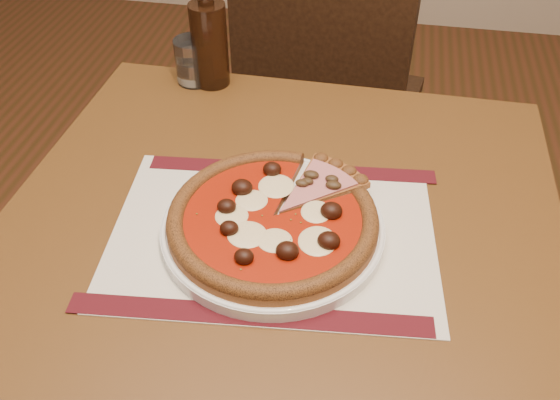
# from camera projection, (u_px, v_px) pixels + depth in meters

# --- Properties ---
(table) EXTENTS (0.81, 0.81, 0.75)m
(table) POSITION_uv_depth(u_px,v_px,m) (278.00, 273.00, 0.91)
(table) COLOR brown
(table) RESTS_ON ground
(chair_far) EXTENTS (0.49, 0.49, 0.89)m
(chair_far) POSITION_uv_depth(u_px,v_px,m) (327.00, 97.00, 1.54)
(chair_far) COLOR black
(chair_far) RESTS_ON ground
(placemat) EXTENTS (0.48, 0.36, 0.00)m
(placemat) POSITION_uv_depth(u_px,v_px,m) (273.00, 233.00, 0.82)
(placemat) COLOR beige
(placemat) RESTS_ON table
(plate) EXTENTS (0.31, 0.31, 0.02)m
(plate) POSITION_uv_depth(u_px,v_px,m) (273.00, 228.00, 0.82)
(plate) COLOR white
(plate) RESTS_ON placemat
(pizza) EXTENTS (0.29, 0.29, 0.04)m
(pizza) POSITION_uv_depth(u_px,v_px,m) (272.00, 218.00, 0.80)
(pizza) COLOR brown
(pizza) RESTS_ON plate
(ham_slice) EXTENTS (0.12, 0.15, 0.02)m
(ham_slice) POSITION_uv_depth(u_px,v_px,m) (328.00, 187.00, 0.86)
(ham_slice) COLOR brown
(ham_slice) RESTS_ON plate
(water_glass) EXTENTS (0.08, 0.08, 0.08)m
(water_glass) POSITION_uv_depth(u_px,v_px,m) (194.00, 61.00, 1.11)
(water_glass) COLOR white
(water_glass) RESTS_ON table
(bottle) EXTENTS (0.07, 0.07, 0.22)m
(bottle) POSITION_uv_depth(u_px,v_px,m) (209.00, 40.00, 1.07)
(bottle) COLOR #331A0C
(bottle) RESTS_ON table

